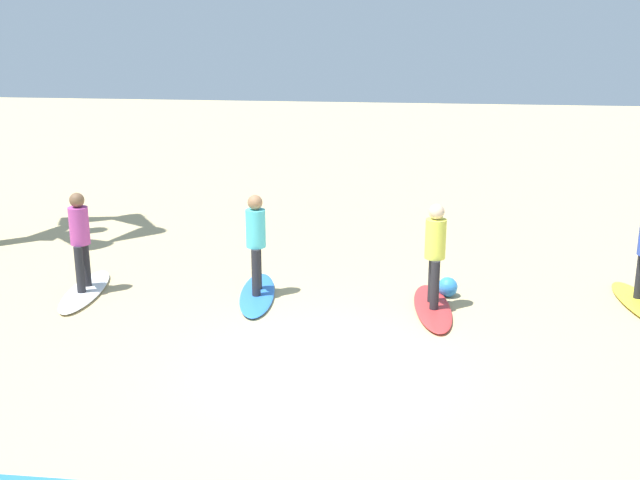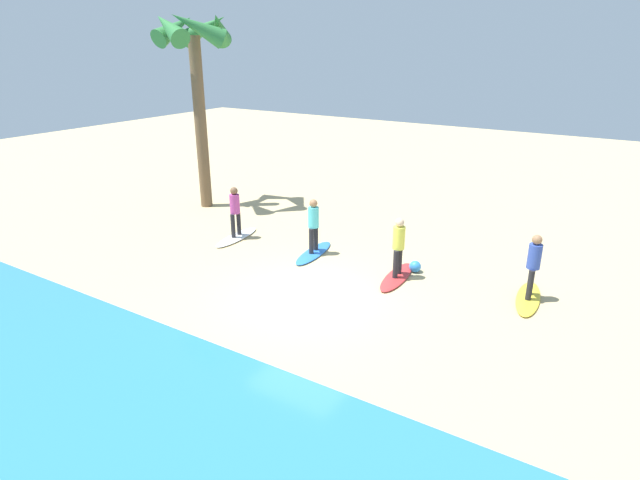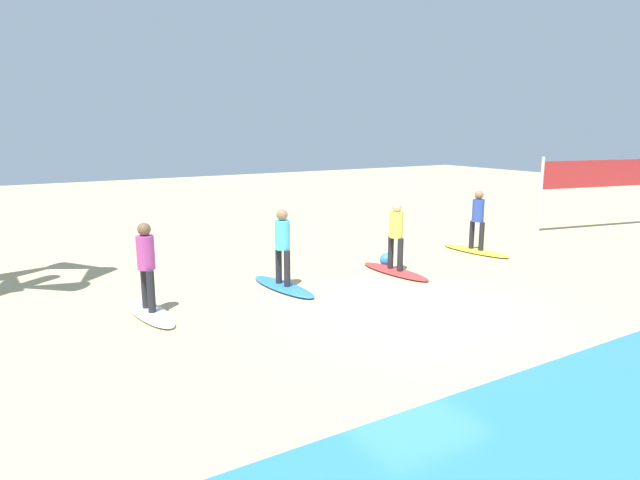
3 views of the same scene
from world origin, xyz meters
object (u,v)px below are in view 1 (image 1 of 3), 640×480
surfer_red (435,248)px  surfboard_white (85,291)px  surfer_white (80,234)px  surfer_blue (256,237)px  beach_ball (448,287)px  surfboard_red (433,308)px  surfboard_blue (257,294)px

surfer_red → surfboard_white: surfer_red is taller
surfboard_white → surfer_white: 0.99m
surfer_blue → beach_ball: size_ratio=4.96×
surfboard_red → surfer_red: surfer_red is taller
surfboard_red → surfer_white: surfer_white is taller
surfer_red → surfer_white: same height
surfer_white → surfboard_white: bearing=0.0°
surfer_blue → beach_ball: (-3.12, -0.40, -0.87)m
surfboard_red → beach_ball: 0.72m
surfboard_blue → surfer_red: bearing=77.9°
surfer_blue → surfer_white: same height
beach_ball → surfer_white: bearing=5.6°
surfboard_red → surfer_white: 5.84m
surfboard_white → beach_ball: beach_ball is taller
surfboard_blue → beach_ball: size_ratio=6.36×
surfer_red → surfboard_blue: bearing=-5.1°
surfer_white → beach_ball: surfer_white is taller
beach_ball → surfboard_blue: bearing=7.4°
surfer_white → surfer_blue: bearing=-176.3°
surfboard_red → surfboard_blue: bearing=-100.3°
surfboard_red → beach_ball: (-0.25, -0.66, 0.12)m
surfboard_blue → surfer_white: bearing=-93.2°
surfer_red → surfer_blue: 2.88m
surfboard_red → surfer_blue: (2.87, -0.26, 0.99)m
surfer_red → surfboard_white: size_ratio=0.78×
surfboard_blue → surfer_blue: bearing=-96.9°
surfer_red → beach_ball: bearing=-110.9°
surfboard_white → beach_ball: 6.04m
surfboard_red → beach_ball: bearing=153.9°
surfboard_red → surfer_red: (0.00, 0.00, 0.99)m
surfboard_white → surfboard_red: bearing=84.0°
surfboard_blue → surfboard_white: size_ratio=1.00×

